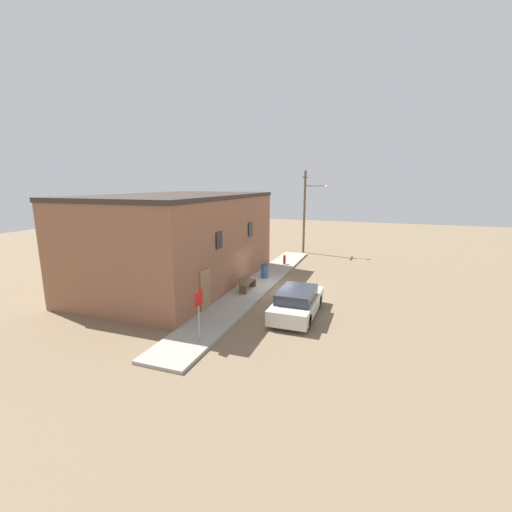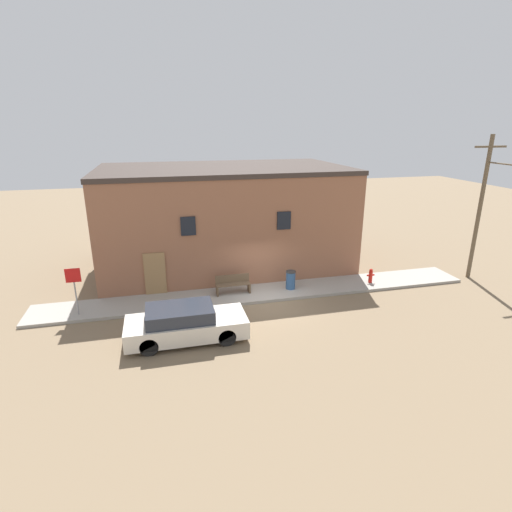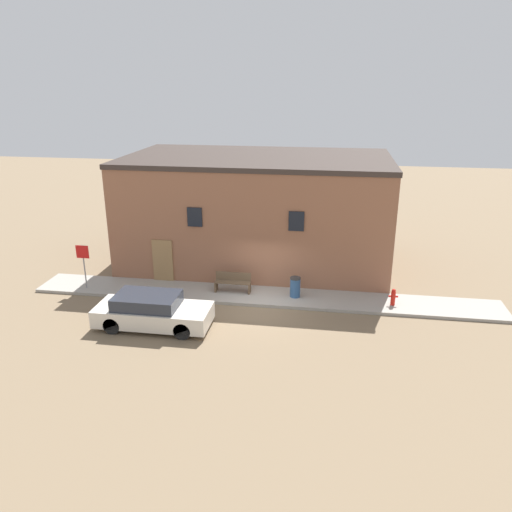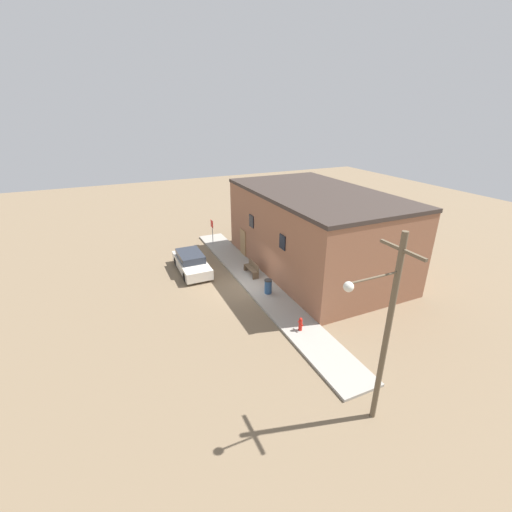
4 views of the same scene
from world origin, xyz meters
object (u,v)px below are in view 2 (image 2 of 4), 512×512
Objects in this scene: bench at (233,284)px; trash_bin at (291,280)px; utility_pole at (484,202)px; stop_sign at (74,283)px; parked_car at (185,324)px; fire_hydrant at (371,276)px.

trash_bin is at bearing -3.02° from bench.
utility_pole reaches higher than bench.
stop_sign reaches higher than trash_bin.
stop_sign is 5.36m from parked_car.
bench is 4.47m from parked_car.
trash_bin is at bearing 177.02° from fire_hydrant.
trash_bin is at bearing 176.14° from utility_pole.
parked_car reaches higher than trash_bin.
fire_hydrant is at bearing 175.49° from utility_pole.
parked_car is (-9.72, -3.28, 0.16)m from fire_hydrant.
trash_bin is at bearing 32.78° from parked_car.
stop_sign is at bearing 179.50° from utility_pole.
fire_hydrant is 0.16× the size of parked_car.
stop_sign reaches higher than parked_car.
utility_pole is at bearing -0.50° from stop_sign.
bench is 0.22× the size of utility_pole.
stop_sign reaches higher than fire_hydrant.
trash_bin is 6.47m from parked_car.
trash_bin reaches higher than fire_hydrant.
stop_sign is 0.28× the size of utility_pole.
stop_sign is 20.00m from utility_pole.
parked_car is at bearing -161.34° from fire_hydrant.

